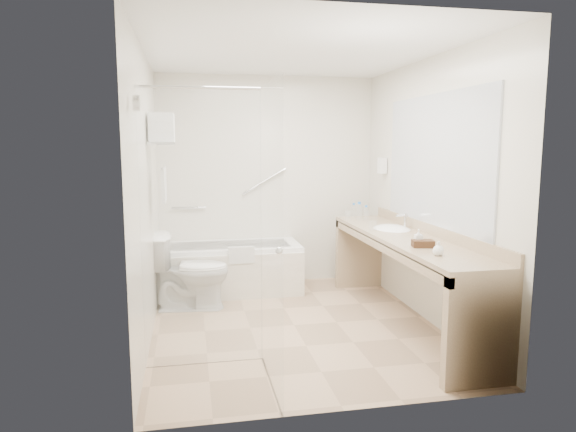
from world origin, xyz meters
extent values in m
plane|color=tan|center=(0.00, 0.00, 0.00)|extent=(3.20, 3.20, 0.00)
cube|color=white|center=(0.00, 0.00, 2.50)|extent=(2.60, 3.20, 0.10)
cube|color=beige|center=(0.00, 1.60, 1.25)|extent=(2.60, 0.10, 2.50)
cube|color=beige|center=(0.00, -1.60, 1.25)|extent=(2.60, 0.10, 2.50)
cube|color=beige|center=(-1.30, 0.00, 1.25)|extent=(0.10, 3.20, 2.50)
cube|color=beige|center=(1.30, 0.00, 1.25)|extent=(0.10, 3.20, 2.50)
cube|color=white|center=(-0.50, 1.25, 0.28)|extent=(1.60, 0.70, 0.55)
cube|color=silver|center=(-0.50, 0.89, 0.25)|extent=(1.60, 0.02, 0.50)
cube|color=silver|center=(-0.40, 0.90, 0.50)|extent=(0.28, 0.06, 0.18)
cylinder|color=silver|center=(-0.95, 1.56, 0.95)|extent=(0.40, 0.03, 0.03)
cylinder|color=silver|center=(-0.05, 1.56, 1.25)|extent=(0.53, 0.03, 0.33)
cube|color=silver|center=(-0.85, -0.70, 1.05)|extent=(0.90, 0.01, 2.10)
cube|color=silver|center=(-0.40, -1.15, 1.05)|extent=(0.02, 0.90, 2.10)
cylinder|color=silver|center=(-0.85, -0.70, 2.10)|extent=(0.90, 0.02, 0.02)
sphere|color=silver|center=(-0.37, -1.30, 1.00)|extent=(0.05, 0.05, 0.05)
cylinder|color=silver|center=(-1.25, -1.15, 1.95)|extent=(0.04, 0.10, 0.10)
cube|color=silver|center=(-1.17, 0.35, 1.70)|extent=(0.24, 0.55, 0.02)
cylinder|color=silver|center=(-1.17, 0.35, 1.48)|extent=(0.02, 0.55, 0.02)
cube|color=silver|center=(-1.17, 0.35, 1.32)|extent=(0.03, 0.42, 0.32)
cube|color=silver|center=(-1.17, 0.35, 1.76)|extent=(0.22, 0.40, 0.08)
cube|color=silver|center=(-1.17, 0.35, 1.84)|extent=(0.22, 0.40, 0.08)
cube|color=silver|center=(-1.17, 0.35, 1.93)|extent=(0.22, 0.40, 0.08)
cube|color=tan|center=(1.02, -0.15, 0.82)|extent=(0.55, 2.70, 0.05)
cube|color=tan|center=(1.29, -0.15, 0.90)|extent=(0.03, 2.70, 0.10)
cube|color=tan|center=(0.77, -0.15, 0.77)|extent=(0.04, 2.70, 0.08)
cube|color=tan|center=(1.02, -1.46, 0.40)|extent=(0.55, 0.08, 0.80)
cube|color=tan|center=(1.02, 1.16, 0.40)|extent=(0.55, 0.08, 0.80)
ellipsoid|color=white|center=(1.05, 0.25, 0.82)|extent=(0.40, 0.52, 0.14)
cylinder|color=silver|center=(1.20, 0.25, 0.93)|extent=(0.03, 0.03, 0.14)
cube|color=silver|center=(1.29, -0.15, 1.55)|extent=(0.02, 2.00, 1.20)
cube|color=white|center=(1.25, 1.05, 1.45)|extent=(0.08, 0.10, 0.18)
imported|color=white|center=(-0.95, 0.70, 0.39)|extent=(0.83, 0.51, 0.78)
cube|color=#422917|center=(0.95, -0.68, 0.88)|extent=(0.19, 0.15, 0.06)
imported|color=white|center=(0.94, -0.61, 0.88)|extent=(0.08, 0.15, 0.06)
imported|color=white|center=(0.92, -1.00, 0.89)|extent=(0.09, 0.11, 0.09)
cylinder|color=silver|center=(0.91, 0.84, 0.94)|extent=(0.06, 0.06, 0.18)
cylinder|color=blue|center=(0.91, 0.84, 1.05)|extent=(0.03, 0.03, 0.03)
cylinder|color=silver|center=(0.98, 0.82, 0.93)|extent=(0.05, 0.05, 0.15)
cylinder|color=blue|center=(0.98, 0.82, 1.01)|extent=(0.03, 0.03, 0.02)
cylinder|color=silver|center=(0.93, 1.10, 0.92)|extent=(0.05, 0.05, 0.15)
cylinder|color=blue|center=(0.93, 1.10, 1.01)|extent=(0.03, 0.03, 0.02)
cylinder|color=silver|center=(0.83, 0.99, 0.90)|extent=(0.09, 0.09, 0.09)
cylinder|color=silver|center=(0.82, 0.17, 0.90)|extent=(0.08, 0.08, 0.10)
camera|label=1|loc=(-0.94, -4.56, 1.69)|focal=32.00mm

